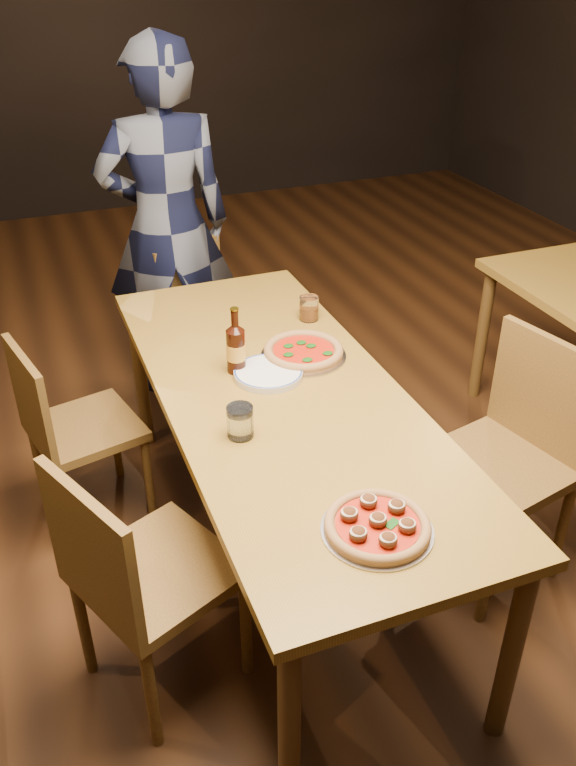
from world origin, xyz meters
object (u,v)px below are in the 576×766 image
object	(u,v)px
table_main	(283,411)
beer_bottle	(236,350)
pizza_meatball	(377,525)
amber_glass	(309,308)
plate_stack	(268,373)
water_glass	(240,422)
chair_main_e	(496,465)
chair_main_sw	(85,427)
chair_main_nw	(158,570)
chair_end	(213,325)
pizza_margherita	(303,352)
diner	(167,226)

from	to	relation	value
table_main	beer_bottle	bearing A→B (deg)	116.87
pizza_meatball	amber_glass	distance (m)	1.26
plate_stack	water_glass	size ratio (longest dim) A/B	2.34
pizza_meatball	beer_bottle	distance (m)	0.94
chair_main_e	amber_glass	world-z (taller)	chair_main_e
chair_main_sw	amber_glass	world-z (taller)	same
water_glass	chair_main_nw	bearing A→B (deg)	-151.19
chair_main_nw	beer_bottle	xyz separation A→B (m)	(0.44, 0.57, 0.38)
pizza_meatball	amber_glass	xyz separation A→B (m)	(0.31, 1.22, 0.03)
plate_stack	beer_bottle	distance (m)	0.14
beer_bottle	water_glass	size ratio (longest dim) A/B	2.32
chair_end	pizza_meatball	distance (m)	1.98
chair_main_e	table_main	bearing A→B (deg)	-128.31
chair_main_nw	beer_bottle	size ratio (longest dim) A/B	3.76
chair_main_nw	amber_glass	xyz separation A→B (m)	(0.85, 0.86, 0.34)
chair_end	plate_stack	distance (m)	1.15
amber_glass	chair_end	bearing A→B (deg)	106.40
pizza_margherita	chair_main_e	bearing A→B (deg)	-45.89
chair_main_nw	chair_main_e	size ratio (longest dim) A/B	0.95
pizza_margherita	pizza_meatball	bearing A→B (deg)	-100.34
chair_main_e	plate_stack	distance (m)	0.87
pizza_margherita	table_main	bearing A→B (deg)	-127.42
chair_main_nw	pizza_margherita	size ratio (longest dim) A/B	2.89
chair_end	diner	bearing A→B (deg)	103.04
pizza_margherita	diner	bearing A→B (deg)	100.32
plate_stack	beer_bottle	world-z (taller)	beer_bottle
beer_bottle	water_glass	world-z (taller)	beer_bottle
pizza_margherita	diner	distance (m)	1.24
chair_main_e	water_glass	world-z (taller)	chair_main_e
chair_main_sw	pizza_margherita	distance (m)	0.93
plate_stack	pizza_meatball	bearing A→B (deg)	-90.07
chair_main_nw	chair_end	bearing A→B (deg)	-45.24
diner	plate_stack	bearing A→B (deg)	96.09
chair_main_nw	water_glass	size ratio (longest dim) A/B	8.72
chair_main_nw	pizza_meatball	bearing A→B (deg)	-147.50
table_main	beer_bottle	size ratio (longest dim) A/B	8.18
table_main	diner	bearing A→B (deg)	92.35
pizza_meatball	diner	distance (m)	2.16
table_main	pizza_margherita	xyz separation A→B (m)	(0.16, 0.21, 0.09)
pizza_margherita	plate_stack	distance (m)	0.19
chair_main_nw	beer_bottle	distance (m)	0.81
water_glass	diner	size ratio (longest dim) A/B	0.06
chair_main_sw	pizza_meatball	distance (m)	1.45
chair_main_e	chair_main_sw	bearing A→B (deg)	-135.82
chair_end	diner	size ratio (longest dim) A/B	0.47
table_main	beer_bottle	xyz separation A→B (m)	(-0.10, 0.20, 0.16)
amber_glass	diner	world-z (taller)	diner
plate_stack	diner	world-z (taller)	diner
chair_main_e	pizza_meatball	distance (m)	0.85
chair_main_nw	plate_stack	size ratio (longest dim) A/B	3.73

